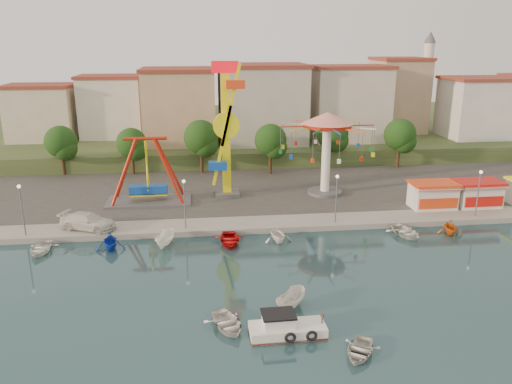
{
  "coord_description": "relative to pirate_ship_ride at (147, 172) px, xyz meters",
  "views": [
    {
      "loc": [
        -6.35,
        -36.18,
        19.37
      ],
      "look_at": [
        -0.5,
        14.0,
        4.0
      ],
      "focal_mm": 35.0,
      "sensor_mm": 36.0,
      "label": 1
    }
  ],
  "objects": [
    {
      "name": "moored_boat_6",
      "position": [
        27.2,
        -12.65,
        -3.96
      ],
      "size": [
        3.89,
        4.8,
        0.88
      ],
      "primitive_type": "imported",
      "rotation": [
        0.0,
        0.0,
        0.22
      ],
      "color": "silver",
      "rests_on": "ground"
    },
    {
      "name": "tree_3",
      "position": [
        16.56,
        11.92,
        1.16
      ],
      "size": [
        4.68,
        4.68,
        7.32
      ],
      "color": "#382314",
      "rests_on": "quay_deck"
    },
    {
      "name": "moored_boat_1",
      "position": [
        -2.62,
        -12.65,
        -3.55
      ],
      "size": [
        3.16,
        3.54,
        1.7
      ],
      "primitive_type": "imported",
      "rotation": [
        0.0,
        0.0,
        0.13
      ],
      "color": "#143BB7",
      "rests_on": "ground"
    },
    {
      "name": "building_2",
      "position": [
        4.37,
        29.51,
        4.22
      ],
      "size": [
        11.95,
        9.28,
        11.23
      ],
      "primitive_type": "cube",
      "color": "tan",
      "rests_on": "hill_terrace"
    },
    {
      "name": "lamp_post_0",
      "position": [
        -11.44,
        -9.45,
        -1.29
      ],
      "size": [
        0.14,
        0.14,
        5.0
      ],
      "primitive_type": "cylinder",
      "color": "#59595E",
      "rests_on": "quay_deck"
    },
    {
      "name": "tree_2",
      "position": [
        6.56,
        13.36,
        1.52
      ],
      "size": [
        5.02,
        5.02,
        7.85
      ],
      "color": "#382314",
      "rests_on": "quay_deck"
    },
    {
      "name": "moored_boat_7",
      "position": [
        31.99,
        -12.65,
        -3.63
      ],
      "size": [
        3.15,
        3.44,
        1.54
      ],
      "primitive_type": "imported",
      "rotation": [
        0.0,
        0.0,
        -0.25
      ],
      "color": "orange",
      "rests_on": "ground"
    },
    {
      "name": "moored_boat_4",
      "position": [
        13.78,
        -12.65,
        -3.58
      ],
      "size": [
        3.18,
        3.53,
        1.63
      ],
      "primitive_type": "imported",
      "rotation": [
        0.0,
        0.0,
        0.18
      ],
      "color": "white",
      "rests_on": "ground"
    },
    {
      "name": "tree_5",
      "position": [
        36.56,
        13.09,
        1.31
      ],
      "size": [
        4.83,
        4.83,
        7.54
      ],
      "color": "#382314",
      "rests_on": "quay_deck"
    },
    {
      "name": "wave_swinger",
      "position": [
        22.01,
        0.99,
        3.8
      ],
      "size": [
        11.6,
        11.6,
        10.4
      ],
      "color": "#59595E",
      "rests_on": "quay_deck"
    },
    {
      "name": "building_1",
      "position": [
        -8.77,
        28.94,
        2.92
      ],
      "size": [
        12.33,
        9.01,
        8.63
      ],
      "primitive_type": "cube",
      "color": "silver",
      "rests_on": "hill_terrace"
    },
    {
      "name": "building_5",
      "position": [
        44.93,
        27.88,
        4.21
      ],
      "size": [
        12.77,
        10.96,
        11.21
      ],
      "primitive_type": "cube",
      "color": "tan",
      "rests_on": "hill_terrace"
    },
    {
      "name": "minaret",
      "position": [
        48.56,
        31.55,
        8.15
      ],
      "size": [
        2.8,
        2.8,
        18.0
      ],
      "color": "silver",
      "rests_on": "hill_terrace"
    },
    {
      "name": "building_0",
      "position": [
        -20.81,
        23.62,
        4.54
      ],
      "size": [
        9.26,
        9.53,
        11.87
      ],
      "primitive_type": "cube",
      "color": "beige",
      "rests_on": "hill_terrace"
    },
    {
      "name": "booth_left",
      "position": [
        33.11,
        -5.96,
        -2.23
      ],
      "size": [
        5.4,
        3.78,
        3.08
      ],
      "color": "white",
      "rests_on": "quay_deck"
    },
    {
      "name": "building_3",
      "position": [
        18.16,
        26.35,
        3.2
      ],
      "size": [
        12.59,
        10.5,
        9.2
      ],
      "primitive_type": "cube",
      "color": "beige",
      "rests_on": "hill_terrace"
    },
    {
      "name": "tree_4",
      "position": [
        26.56,
        14.91,
        1.35
      ],
      "size": [
        4.86,
        4.86,
        7.6
      ],
      "color": "#382314",
      "rests_on": "quay_deck"
    },
    {
      "name": "tree_0",
      "position": [
        -13.44,
        14.53,
        1.08
      ],
      "size": [
        4.6,
        4.6,
        7.19
      ],
      "color": "#382314",
      "rests_on": "quay_deck"
    },
    {
      "name": "moored_boat_3",
      "position": [
        8.93,
        -12.65,
        -3.97
      ],
      "size": [
        3.0,
        4.16,
        0.85
      ],
      "primitive_type": "imported",
      "rotation": [
        0.0,
        0.0,
        -0.01
      ],
      "color": "red",
      "rests_on": "ground"
    },
    {
      "name": "cabin_motorboat",
      "position": [
        11.68,
        -29.21,
        -3.9
      ],
      "size": [
        5.25,
        2.2,
        1.84
      ],
      "rotation": [
        0.0,
        0.0,
        0.02
      ],
      "color": "white",
      "rests_on": "ground"
    },
    {
      "name": "asphalt_pad",
      "position": [
        12.56,
        7.55,
        -3.79
      ],
      "size": [
        90.0,
        28.0,
        0.01
      ],
      "primitive_type": "cube",
      "color": "#4C4944",
      "rests_on": "quay_deck"
    },
    {
      "name": "quay_deck",
      "position": [
        12.56,
        39.55,
        -4.09
      ],
      "size": [
        200.0,
        100.0,
        0.6
      ],
      "primitive_type": "cube",
      "color": "#9E998E",
      "rests_on": "ground"
    },
    {
      "name": "moored_boat_0",
      "position": [
        -9.15,
        -12.65,
        -4.0
      ],
      "size": [
        2.84,
        3.88,
        0.78
      ],
      "primitive_type": "imported",
      "rotation": [
        0.0,
        0.0,
        -0.04
      ],
      "color": "white",
      "rests_on": "ground"
    },
    {
      "name": "building_6",
      "position": [
        56.71,
        26.32,
        4.78
      ],
      "size": [
        8.23,
        8.98,
        12.36
      ],
      "primitive_type": "cube",
      "color": "silver",
      "rests_on": "hill_terrace"
    },
    {
      "name": "rowboat_a",
      "position": [
        7.77,
        -27.87,
        -4.0
      ],
      "size": [
        3.77,
        4.43,
        0.78
      ],
      "primitive_type": "imported",
      "rotation": [
        0.0,
        0.0,
        0.33
      ],
      "color": "white",
      "rests_on": "ground"
    },
    {
      "name": "ground",
      "position": [
        12.56,
        -22.45,
        -4.39
      ],
      "size": [
        200.0,
        200.0,
        0.0
      ],
      "primitive_type": "plane",
      "color": "#143139",
      "rests_on": "ground"
    },
    {
      "name": "booth_mid",
      "position": [
        38.64,
        -5.96,
        -2.23
      ],
      "size": [
        5.4,
        3.78,
        3.08
      ],
      "color": "white",
      "rests_on": "quay_deck"
    },
    {
      "name": "lamp_post_3",
      "position": [
        36.56,
        -9.45,
        -1.29
      ],
      "size": [
        0.14,
        0.14,
        5.0
      ],
      "primitive_type": "cylinder",
      "color": "#59595E",
      "rests_on": "quay_deck"
    },
    {
      "name": "lamp_post_2",
      "position": [
        20.56,
        -9.45,
        -1.29
      ],
      "size": [
        0.14,
        0.14,
        5.0
      ],
      "primitive_type": "cylinder",
      "color": "#59595E",
      "rests_on": "quay_deck"
    },
    {
      "name": "hill_terrace",
      "position": [
        12.56,
        44.55,
        -2.89
      ],
      "size": [
        200.0,
        60.0,
        3.0
      ],
      "primitive_type": "cube",
      "color": "#384C26",
      "rests_on": "ground"
    },
    {
      "name": "skiff",
      "position": [
        12.65,
        -25.89,
        -3.68
      ],
      "size": [
        3.36,
        3.74,
        1.42
      ],
      "primitive_type": "imported",
      "rotation": [
        0.0,
        0.0,
        -0.67
      ],
      "color": "silver",
      "rests_on": "ground"
    },
    {
      "name": "pirate_ship_ride",
      "position": [
        0.0,
        0.0,
        0.0
      ],
      "size": [
        10.0,
        5.0,
        8.0
      ],
      "color": "#59595E",
      "rests_on": "quay_deck"
    },
    {
      "name": "rowboat_b",
      "position": [
        16.0,
        -31.96,
        -4.05
      ],
      "size": [
        3.76,
        4.08,
        0.69
      ],
      "primitive_type": "imported",
      "rotation": [
        0.0,
        0.0,
        -0.55
      ],
      "color": "silver",
      "rests_on": "ground"
    },
    {
      "name": "tree_1",
      "position": [
        -3.44,
        13.79,
        0.81
      ],
      "size": [
        4.35,
        4.35,
        6.8
      ],
      "color": "#382314",
      "rests_on": "quay_deck"
    },
    {
      "name": "lamp_post_1",
      "position": [
        4.56,
        -9.45,
        -1.29
      ],
      "size": [
        0.14,
        0.14,
        5.0
      ],
      "primitive_type": "cylinder",
      "color": "#59595E",
      "rests_on": "quay_deck"
    },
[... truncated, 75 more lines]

